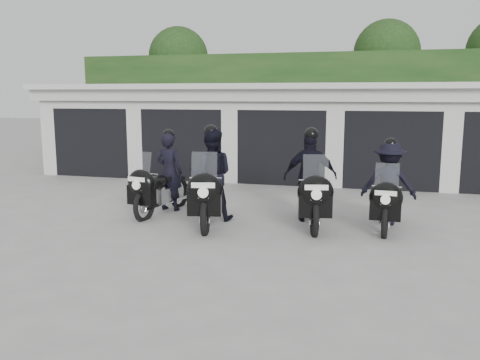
% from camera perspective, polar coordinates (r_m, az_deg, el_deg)
% --- Properties ---
extents(ground, '(80.00, 80.00, 0.00)m').
position_cam_1_polar(ground, '(9.85, -1.13, -6.02)').
color(ground, '#A2A29C').
rests_on(ground, ground).
extents(garage_block, '(16.40, 6.80, 2.96)m').
position_cam_1_polar(garage_block, '(17.42, 6.14, 5.52)').
color(garage_block, silver).
rests_on(garage_block, ground).
extents(background_vegetation, '(20.00, 3.90, 5.80)m').
position_cam_1_polar(background_vegetation, '(22.16, 9.09, 9.81)').
color(background_vegetation, '#153312').
rests_on(background_vegetation, ground).
extents(police_bike_a, '(0.87, 2.21, 1.93)m').
position_cam_1_polar(police_bike_a, '(11.52, -8.72, 0.07)').
color(police_bike_a, black).
rests_on(police_bike_a, ground).
extents(police_bike_b, '(1.16, 2.38, 2.09)m').
position_cam_1_polar(police_bike_b, '(10.57, -3.37, -0.06)').
color(police_bike_b, black).
rests_on(police_bike_b, ground).
extents(police_bike_c, '(1.22, 2.32, 2.04)m').
position_cam_1_polar(police_bike_c, '(10.55, 7.98, -0.25)').
color(police_bike_c, black).
rests_on(police_bike_c, ground).
extents(police_bike_d, '(1.14, 2.12, 1.84)m').
position_cam_1_polar(police_bike_d, '(10.67, 16.30, -0.87)').
color(police_bike_d, black).
rests_on(police_bike_d, ground).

